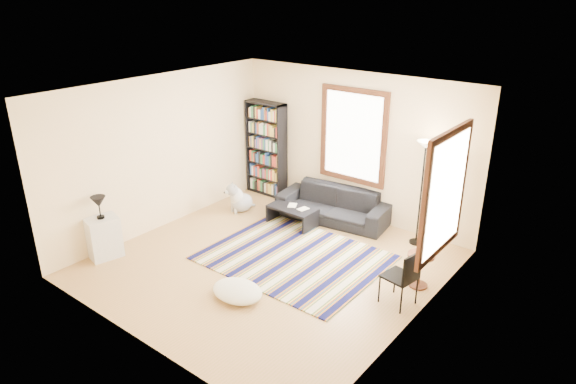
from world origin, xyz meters
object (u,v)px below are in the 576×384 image
Objects in this scene: dog at (242,197)px; sofa at (333,205)px; bookshelf at (266,149)px; floor_lamp at (421,194)px; floor_cushion at (237,291)px; coffee_table at (292,216)px; white_cabinet at (104,237)px; side_table at (420,270)px; folding_chair at (399,277)px.

sofa is at bearing 44.40° from dog.
bookshelf reaches higher than floor_lamp.
bookshelf reaches higher than floor_cushion.
white_cabinet is at bearing -120.50° from coffee_table.
floor_cushion is at bearing -90.72° from sofa.
side_table is 0.62m from folding_chair.
bookshelf is at bearing 161.08° from side_table.
white_cabinet is (-4.45, -1.78, -0.08)m from folding_chair.
white_cabinet is at bearing -94.36° from bookshelf.
side_table is (1.94, 1.90, 0.17)m from floor_cushion.
folding_chair is (2.75, -1.11, 0.25)m from coffee_table.
floor_cushion is 2.32m from folding_chair.
coffee_table is 1.48× the size of dog.
folding_chair is at bearing 5.12° from dog.
white_cabinet is 2.82m from dog.
floor_lamp is (2.17, 0.75, 0.75)m from coffee_table.
floor_cushion is 3.07m from dog.
floor_cushion is 3.53m from floor_lamp.
floor_lamp is 2.16× the size of folding_chair.
dog is at bearing -165.27° from floor_lamp.
side_table is at bearing 41.44° from white_cabinet.
sofa reaches higher than side_table.
floor_cushion is 1.32× the size of dog.
folding_chair is (2.27, -1.77, 0.12)m from sofa.
dog reaches higher than floor_cushion.
side_table is (0.63, -1.27, -0.66)m from floor_lamp.
sofa is 1.15× the size of floor_lamp.
white_cabinet reaches higher than side_table.
bookshelf is 2.49× the size of floor_cushion.
floor_lamp is 5.35m from white_cabinet.
sofa reaches higher than dog.
floor_cushion is 1.49× the size of side_table.
dog is at bearing 92.90° from white_cabinet.
sofa is 2.88m from folding_chair.
bookshelf is at bearing 99.28° from white_cabinet.
bookshelf reaches higher than folding_chair.
bookshelf reaches higher than dog.
coffee_table is (1.41, -0.92, -0.82)m from bookshelf.
folding_chair is 4.79m from white_cabinet.
folding_chair is (0.58, -1.87, -0.50)m from floor_lamp.
side_table is at bearing -10.52° from coffee_table.
side_table reaches higher than coffee_table.
coffee_table is at bearing -134.03° from sofa.
dog is (0.23, -1.05, -0.70)m from bookshelf.
floor_cushion is 0.43× the size of floor_lamp.
floor_lamp is 2.02m from folding_chair.
floor_lamp is 3.06× the size of dog.
sofa is 1.07× the size of bookshelf.
folding_chair reaches higher than white_cabinet.
coffee_table is (-0.48, -0.65, -0.13)m from sofa.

